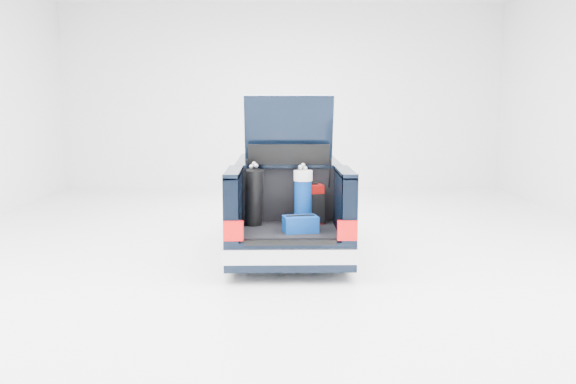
{
  "coord_description": "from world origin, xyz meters",
  "views": [
    {
      "loc": [
        -0.18,
        -9.88,
        2.36
      ],
      "look_at": [
        0.0,
        -0.5,
        0.98
      ],
      "focal_mm": 38.0,
      "sensor_mm": 36.0,
      "label": 1
    }
  ],
  "objects_px": {
    "red_suitcase": "(310,204)",
    "blue_golf_bag": "(303,198)",
    "car": "(287,205)",
    "blue_duffel": "(300,224)",
    "black_golf_bag": "(254,197)"
  },
  "relations": [
    {
      "from": "car",
      "to": "red_suitcase",
      "type": "xyz_separation_m",
      "value": [
        0.31,
        -1.19,
        0.21
      ]
    },
    {
      "from": "red_suitcase",
      "to": "blue_golf_bag",
      "type": "bearing_deg",
      "value": -136.92
    },
    {
      "from": "black_golf_bag",
      "to": "blue_duffel",
      "type": "height_order",
      "value": "black_golf_bag"
    },
    {
      "from": "black_golf_bag",
      "to": "blue_golf_bag",
      "type": "relative_size",
      "value": 1.02
    },
    {
      "from": "red_suitcase",
      "to": "blue_duffel",
      "type": "xyz_separation_m",
      "value": [
        -0.16,
        -0.6,
        -0.17
      ]
    },
    {
      "from": "red_suitcase",
      "to": "blue_golf_bag",
      "type": "relative_size",
      "value": 0.67
    },
    {
      "from": "red_suitcase",
      "to": "black_golf_bag",
      "type": "xyz_separation_m",
      "value": [
        -0.81,
        -0.14,
        0.13
      ]
    },
    {
      "from": "black_golf_bag",
      "to": "blue_duffel",
      "type": "xyz_separation_m",
      "value": [
        0.65,
        -0.46,
        -0.3
      ]
    },
    {
      "from": "black_golf_bag",
      "to": "car",
      "type": "bearing_deg",
      "value": 48.42
    },
    {
      "from": "red_suitcase",
      "to": "black_golf_bag",
      "type": "distance_m",
      "value": 0.83
    },
    {
      "from": "car",
      "to": "red_suitcase",
      "type": "distance_m",
      "value": 1.25
    },
    {
      "from": "blue_duffel",
      "to": "blue_golf_bag",
      "type": "bearing_deg",
      "value": 71.66
    },
    {
      "from": "blue_golf_bag",
      "to": "blue_duffel",
      "type": "xyz_separation_m",
      "value": [
        -0.05,
        -0.43,
        -0.3
      ]
    },
    {
      "from": "car",
      "to": "blue_duffel",
      "type": "height_order",
      "value": "car"
    },
    {
      "from": "blue_golf_bag",
      "to": "black_golf_bag",
      "type": "bearing_deg",
      "value": 170.05
    }
  ]
}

